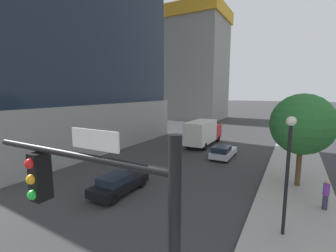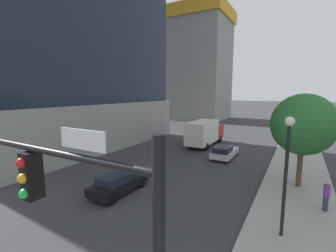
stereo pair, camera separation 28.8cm
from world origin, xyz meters
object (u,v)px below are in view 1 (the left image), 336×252
Objects in this scene: street_lamp at (288,159)px; street_tree at (302,124)px; box_truck at (203,132)px; construction_building at (194,60)px; car_black at (119,183)px; traffic_light_pole at (104,235)px; car_silver at (223,152)px; pedestrian_purple_shirt at (326,194)px.

street_tree is (0.63, 7.07, 0.78)m from street_lamp.
street_lamp is 19.43m from box_truck.
car_black is at bearing -73.65° from construction_building.
traffic_light_pole reaches higher than box_truck.
construction_building is 6.31× the size of street_lamp.
car_silver is at bearing 99.44° from traffic_light_pole.
pedestrian_purple_shirt is (25.57, -41.80, -14.00)m from construction_building.
car_black is at bearing -90.00° from box_truck.
traffic_light_pole is 12.02m from car_black.
car_silver is at bearing 144.68° from street_tree.
car_silver is at bearing -49.05° from box_truck.
construction_building reaches higher than car_black.
pedestrian_purple_shirt is at bearing -58.54° from construction_building.
street_lamp is 10.64m from car_black.
construction_building is 7.96× the size of car_black.
car_silver is (-3.46, 20.78, -3.65)m from traffic_light_pole.
street_lamp is at bearing -62.69° from construction_building.
car_black is 12.78m from pedestrian_purple_shirt.
box_truck is (-10.78, 9.37, -2.87)m from street_tree.
traffic_light_pole is 26.45m from box_truck.
street_lamp is 1.26× the size of car_black.
box_truck is (-7.36, 25.28, -2.54)m from traffic_light_pole.
construction_building is 49.71m from car_black.
traffic_light_pole is 9.28m from street_lamp.
pedestrian_purple_shirt reaches higher than car_silver.
street_lamp is 5.15m from pedestrian_purple_shirt.
traffic_light_pole is (20.76, -54.45, -10.74)m from construction_building.
street_tree is (24.18, -38.54, -10.41)m from construction_building.
street_tree is at bearing -41.00° from box_truck.
street_lamp is 0.71× the size of box_truck.
construction_building is at bearing 121.46° from pedestrian_purple_shirt.
car_black is at bearing -146.53° from street_tree.
street_tree reaches higher than street_lamp.
box_truck is at bearing 121.70° from street_lamp.
car_silver is 0.97× the size of car_black.
street_lamp is 1.30× the size of car_silver.
pedestrian_purple_shirt is at bearing 69.17° from traffic_light_pole.
car_black is at bearing -108.01° from car_silver.
construction_building is 46.67m from street_tree.
street_tree is 14.57m from box_truck.
construction_building is 19.98× the size of pedestrian_purple_shirt.
street_tree is 1.53× the size of car_silver.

